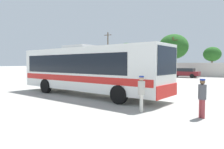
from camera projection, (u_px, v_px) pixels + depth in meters
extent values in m
plane|color=#A3A099|center=(155.00, 84.00, 22.37)|extent=(300.00, 300.00, 0.00)
cube|color=beige|center=(185.00, 69.00, 35.93)|extent=(80.00, 0.30, 2.33)
cube|color=white|center=(88.00, 69.00, 14.41)|extent=(11.90, 4.16, 2.82)
cube|color=black|center=(82.00, 64.00, 14.75)|extent=(9.83, 3.89, 1.24)
cube|color=red|center=(88.00, 78.00, 14.44)|extent=(11.67, 4.15, 0.39)
cube|color=#19212D|center=(168.00, 61.00, 10.73)|extent=(0.36, 2.28, 1.46)
cube|color=red|center=(167.00, 91.00, 10.82)|extent=(0.41, 2.48, 0.68)
cube|color=#B2B2B2|center=(79.00, 47.00, 14.87)|extent=(2.37, 1.70, 0.24)
cylinder|color=black|center=(142.00, 90.00, 13.18)|extent=(1.07, 0.44, 1.04)
cylinder|color=black|center=(119.00, 95.00, 11.27)|extent=(1.07, 0.44, 1.04)
cylinder|color=black|center=(71.00, 84.00, 17.43)|extent=(1.07, 0.44, 1.04)
cylinder|color=black|center=(46.00, 86.00, 15.52)|extent=(1.07, 0.44, 1.04)
cylinder|color=silver|center=(141.00, 103.00, 9.58)|extent=(0.15, 0.15, 0.79)
cylinder|color=silver|center=(142.00, 103.00, 9.43)|extent=(0.15, 0.15, 0.79)
cylinder|color=#B7B2A8|center=(141.00, 88.00, 9.47)|extent=(0.45, 0.45, 0.62)
sphere|color=tan|center=(142.00, 79.00, 9.45)|extent=(0.21, 0.21, 0.21)
cylinder|color=navy|center=(142.00, 77.00, 9.44)|extent=(0.22, 0.22, 0.06)
cylinder|color=#99383D|center=(201.00, 108.00, 8.48)|extent=(0.14, 0.14, 0.76)
cylinder|color=#99383D|center=(203.00, 109.00, 8.35)|extent=(0.14, 0.14, 0.76)
cylinder|color=#4C4C51|center=(202.00, 92.00, 8.38)|extent=(0.45, 0.45, 0.60)
sphere|color=brown|center=(203.00, 82.00, 8.36)|extent=(0.21, 0.21, 0.21)
cylinder|color=navy|center=(203.00, 80.00, 8.35)|extent=(0.22, 0.22, 0.06)
cube|color=black|center=(115.00, 72.00, 39.69)|extent=(4.19, 2.07, 0.60)
cube|color=black|center=(114.00, 69.00, 39.75)|extent=(2.35, 1.80, 0.49)
cylinder|color=black|center=(123.00, 73.00, 39.92)|extent=(0.65, 0.26, 0.64)
cylinder|color=black|center=(119.00, 74.00, 38.35)|extent=(0.65, 0.26, 0.64)
cylinder|color=black|center=(111.00, 73.00, 41.06)|extent=(0.65, 0.26, 0.64)
cylinder|color=black|center=(107.00, 73.00, 39.49)|extent=(0.65, 0.26, 0.64)
cube|color=navy|center=(141.00, 72.00, 36.50)|extent=(4.50, 2.00, 0.65)
cube|color=black|center=(142.00, 69.00, 36.37)|extent=(2.50, 1.76, 0.53)
cylinder|color=black|center=(132.00, 74.00, 36.39)|extent=(0.65, 0.25, 0.64)
cylinder|color=black|center=(135.00, 74.00, 37.94)|extent=(0.65, 0.25, 0.64)
cylinder|color=black|center=(147.00, 75.00, 35.10)|extent=(0.65, 0.25, 0.64)
cylinder|color=black|center=(150.00, 74.00, 36.65)|extent=(0.65, 0.25, 0.64)
cube|color=maroon|center=(184.00, 73.00, 32.85)|extent=(4.73, 2.19, 0.63)
cube|color=black|center=(186.00, 70.00, 32.69)|extent=(2.66, 1.87, 0.52)
cylinder|color=black|center=(173.00, 75.00, 32.98)|extent=(0.66, 0.28, 0.64)
cylinder|color=black|center=(177.00, 75.00, 34.41)|extent=(0.66, 0.28, 0.64)
cylinder|color=black|center=(192.00, 76.00, 31.33)|extent=(0.66, 0.28, 0.64)
cylinder|color=black|center=(195.00, 75.00, 32.76)|extent=(0.66, 0.28, 0.64)
cylinder|color=#4C3823|center=(173.00, 56.00, 38.69)|extent=(0.24, 0.24, 7.12)
cube|color=#473321|center=(173.00, 40.00, 38.53)|extent=(1.80, 0.17, 0.12)
cylinder|color=#4C3823|center=(108.00, 53.00, 47.62)|extent=(0.24, 0.24, 9.28)
cube|color=#473321|center=(108.00, 35.00, 47.40)|extent=(1.80, 0.17, 0.12)
cylinder|color=brown|center=(127.00, 66.00, 46.78)|extent=(0.32, 0.32, 3.15)
ellipsoid|color=#23561E|center=(127.00, 52.00, 46.61)|extent=(4.70, 4.70, 4.00)
cylinder|color=brown|center=(173.00, 66.00, 41.18)|extent=(0.32, 0.32, 3.51)
ellipsoid|color=#23561E|center=(173.00, 47.00, 40.98)|extent=(5.74, 5.74, 4.88)
cylinder|color=brown|center=(212.00, 67.00, 39.87)|extent=(0.32, 0.32, 2.85)
ellipsoid|color=#23561E|center=(212.00, 54.00, 39.73)|extent=(3.25, 3.25, 2.77)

